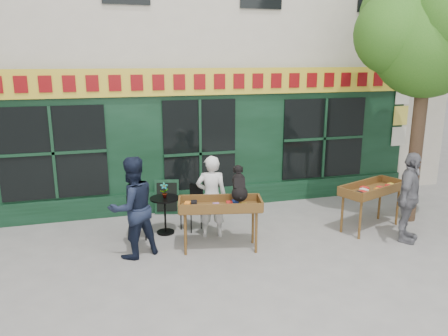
{
  "coord_description": "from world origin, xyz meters",
  "views": [
    {
      "loc": [
        -2.2,
        -7.41,
        3.51
      ],
      "look_at": [
        0.06,
        0.5,
        1.44
      ],
      "focal_mm": 35.0,
      "sensor_mm": 36.0,
      "label": 1
    }
  ],
  "objects_px": {
    "man_left": "(132,207)",
    "dog": "(239,183)",
    "book_cart_center": "(220,208)",
    "man_right": "(409,198)",
    "woman": "(211,197)",
    "bistro_table": "(165,208)",
    "book_cart_right": "(372,191)"
  },
  "relations": [
    {
      "from": "book_cart_right",
      "to": "bistro_table",
      "type": "distance_m",
      "value": 4.31
    },
    {
      "from": "book_cart_center",
      "to": "dog",
      "type": "xyz_separation_m",
      "value": [
        0.35,
        -0.05,
        0.47
      ]
    },
    {
      "from": "book_cart_center",
      "to": "dog",
      "type": "relative_size",
      "value": 2.66
    },
    {
      "from": "man_left",
      "to": "dog",
      "type": "bearing_deg",
      "value": 150.36
    },
    {
      "from": "book_cart_right",
      "to": "dog",
      "type": "bearing_deg",
      "value": 162.38
    },
    {
      "from": "book_cart_right",
      "to": "man_right",
      "type": "bearing_deg",
      "value": -89.07
    },
    {
      "from": "man_left",
      "to": "book_cart_center",
      "type": "bearing_deg",
      "value": 150.85
    },
    {
      "from": "man_right",
      "to": "book_cart_center",
      "type": "bearing_deg",
      "value": 129.23
    },
    {
      "from": "bistro_table",
      "to": "man_left",
      "type": "xyz_separation_m",
      "value": [
        -0.7,
        -0.9,
        0.38
      ]
    },
    {
      "from": "book_cart_right",
      "to": "man_left",
      "type": "height_order",
      "value": "man_left"
    },
    {
      "from": "dog",
      "to": "man_left",
      "type": "relative_size",
      "value": 0.32
    },
    {
      "from": "book_cart_center",
      "to": "man_right",
      "type": "xyz_separation_m",
      "value": [
        3.62,
        -0.63,
        0.07
      ]
    },
    {
      "from": "book_cart_center",
      "to": "book_cart_right",
      "type": "relative_size",
      "value": 0.98
    },
    {
      "from": "book_cart_center",
      "to": "bistro_table",
      "type": "relative_size",
      "value": 2.1
    },
    {
      "from": "dog",
      "to": "bistro_table",
      "type": "relative_size",
      "value": 0.79
    },
    {
      "from": "man_right",
      "to": "dog",
      "type": "bearing_deg",
      "value": 129.04
    },
    {
      "from": "book_cart_right",
      "to": "man_right",
      "type": "xyz_separation_m",
      "value": [
        0.3,
        -0.75,
        0.07
      ]
    },
    {
      "from": "man_right",
      "to": "bistro_table",
      "type": "relative_size",
      "value": 2.34
    },
    {
      "from": "bistro_table",
      "to": "man_left",
      "type": "bearing_deg",
      "value": -127.87
    },
    {
      "from": "dog",
      "to": "woman",
      "type": "xyz_separation_m",
      "value": [
        -0.35,
        0.7,
        -0.45
      ]
    },
    {
      "from": "book_cart_center",
      "to": "man_left",
      "type": "xyz_separation_m",
      "value": [
        -1.58,
        0.15,
        0.1
      ]
    },
    {
      "from": "bistro_table",
      "to": "man_left",
      "type": "relative_size",
      "value": 0.41
    },
    {
      "from": "dog",
      "to": "man_right",
      "type": "bearing_deg",
      "value": 1.72
    },
    {
      "from": "book_cart_right",
      "to": "man_left",
      "type": "xyz_separation_m",
      "value": [
        -4.9,
        0.03,
        0.1
      ]
    },
    {
      "from": "dog",
      "to": "woman",
      "type": "relative_size",
      "value": 0.36
    },
    {
      "from": "book_cart_center",
      "to": "man_right",
      "type": "height_order",
      "value": "man_right"
    },
    {
      "from": "book_cart_right",
      "to": "man_left",
      "type": "bearing_deg",
      "value": 158.75
    },
    {
      "from": "book_cart_right",
      "to": "man_right",
      "type": "height_order",
      "value": "man_right"
    },
    {
      "from": "book_cart_center",
      "to": "woman",
      "type": "distance_m",
      "value": 0.65
    },
    {
      "from": "man_left",
      "to": "man_right",
      "type": "bearing_deg",
      "value": 147.74
    },
    {
      "from": "man_right",
      "to": "man_left",
      "type": "relative_size",
      "value": 0.96
    },
    {
      "from": "dog",
      "to": "man_right",
      "type": "distance_m",
      "value": 3.34
    }
  ]
}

